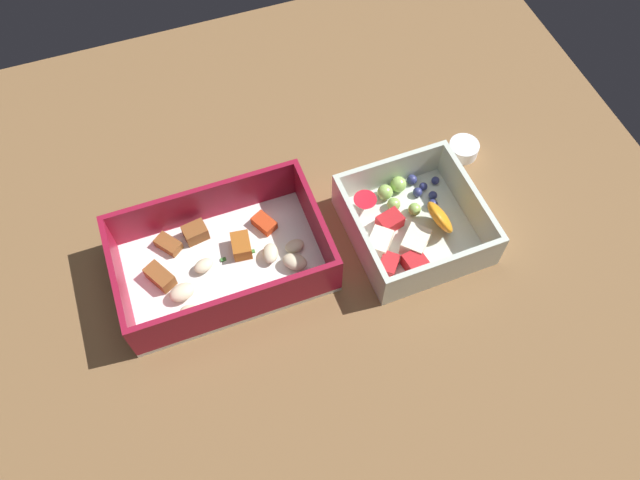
% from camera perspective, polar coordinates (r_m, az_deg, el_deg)
% --- Properties ---
extents(table_surface, '(0.80, 0.80, 0.02)m').
position_cam_1_polar(table_surface, '(0.70, 1.39, -0.40)').
color(table_surface, brown).
rests_on(table_surface, ground).
extents(pasta_container, '(0.22, 0.14, 0.06)m').
position_cam_1_polar(pasta_container, '(0.67, -8.99, -1.70)').
color(pasta_container, white).
rests_on(pasta_container, table_surface).
extents(fruit_bowl, '(0.14, 0.15, 0.05)m').
position_cam_1_polar(fruit_bowl, '(0.69, 8.38, 1.51)').
color(fruit_bowl, silver).
rests_on(fruit_bowl, table_surface).
extents(paper_cup_liner, '(0.04, 0.04, 0.02)m').
position_cam_1_polar(paper_cup_liner, '(0.78, 13.04, 8.15)').
color(paper_cup_liner, white).
rests_on(paper_cup_liner, table_surface).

